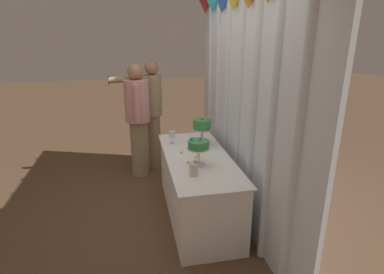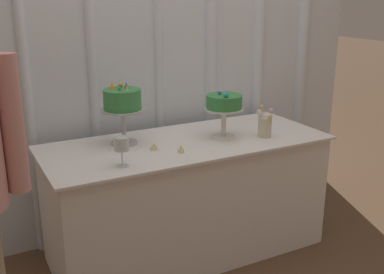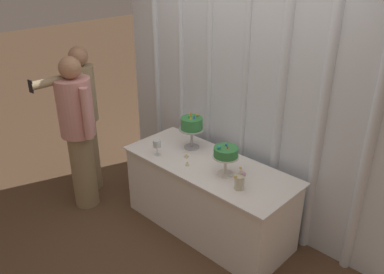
{
  "view_description": "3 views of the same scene",
  "coord_description": "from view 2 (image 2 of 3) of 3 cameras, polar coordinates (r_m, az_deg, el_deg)",
  "views": [
    {
      "loc": [
        3.18,
        -0.61,
        2.08
      ],
      "look_at": [
        0.04,
        0.03,
        1.01
      ],
      "focal_mm": 28.81,
      "sensor_mm": 36.0,
      "label": 1
    },
    {
      "loc": [
        -1.25,
        -2.33,
        1.64
      ],
      "look_at": [
        -0.01,
        0.02,
        0.81
      ],
      "focal_mm": 43.76,
      "sensor_mm": 36.0,
      "label": 2
    },
    {
      "loc": [
        2.2,
        -2.42,
        2.64
      ],
      "look_at": [
        -0.18,
        0.05,
        1.0
      ],
      "focal_mm": 37.33,
      "sensor_mm": 36.0,
      "label": 3
    }
  ],
  "objects": [
    {
      "name": "draped_curtain",
      "position": [
        3.19,
        -3.98,
        15.36
      ],
      "size": [
        3.29,
        0.19,
        2.84
      ],
      "color": "silver",
      "rests_on": "ground_plane"
    },
    {
      "name": "tealight_near_left",
      "position": [
        2.67,
        -1.36,
        -1.64
      ],
      "size": [
        0.04,
        0.04,
        0.04
      ],
      "color": "beige",
      "rests_on": "cake_table"
    },
    {
      "name": "cake_display_nearleft",
      "position": [
        2.78,
        -8.48,
        4.17
      ],
      "size": [
        0.26,
        0.26,
        0.38
      ],
      "color": "#B2B2B7",
      "rests_on": "cake_table"
    },
    {
      "name": "tealight_far_left",
      "position": [
        2.71,
        -4.65,
        -1.36
      ],
      "size": [
        0.04,
        0.04,
        0.04
      ],
      "color": "beige",
      "rests_on": "cake_table"
    },
    {
      "name": "flower_vase",
      "position": [
        2.97,
        8.85,
        1.47
      ],
      "size": [
        0.1,
        0.13,
        0.2
      ],
      "color": "beige",
      "rests_on": "cake_table"
    },
    {
      "name": "wine_glass",
      "position": [
        2.45,
        -8.59,
        -0.92
      ],
      "size": [
        0.08,
        0.08,
        0.16
      ],
      "color": "silver",
      "rests_on": "cake_table"
    },
    {
      "name": "cake_display_nearright",
      "position": [
        2.89,
        3.93,
        3.93
      ],
      "size": [
        0.24,
        0.24,
        0.31
      ],
      "color": "silver",
      "rests_on": "cake_table"
    },
    {
      "name": "cake_table",
      "position": [
        3.01,
        -0.58,
        -7.38
      ],
      "size": [
        1.76,
        0.72,
        0.76
      ],
      "color": "white",
      "rests_on": "ground_plane"
    },
    {
      "name": "ground_plane",
      "position": [
        3.11,
        0.31,
        -14.42
      ],
      "size": [
        24.0,
        24.0,
        0.0
      ],
      "primitive_type": "plane",
      "color": "brown"
    }
  ]
}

